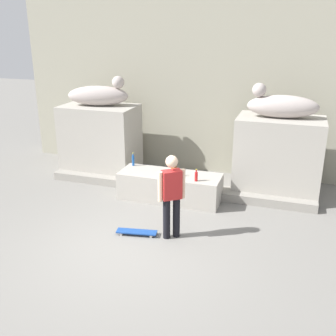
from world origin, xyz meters
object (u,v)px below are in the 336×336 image
at_px(statue_reclining_left, 99,95).
at_px(statue_reclining_right, 281,105).
at_px(skater, 172,193).
at_px(bottle_orange, 172,165).
at_px(bottle_brown, 175,171).
at_px(skateboard, 137,232).
at_px(bottle_blue, 133,160).
at_px(bottle_red, 196,176).

bearing_deg(statue_reclining_left, statue_reclining_right, -13.56).
distance_m(skater, bottle_orange, 2.04).
relative_size(statue_reclining_left, bottle_brown, 5.60).
xyz_separation_m(statue_reclining_right, skateboard, (-2.40, -2.95, -2.12)).
height_order(skateboard, bottle_orange, bottle_orange).
bearing_deg(bottle_orange, bottle_brown, -62.62).
xyz_separation_m(bottle_orange, bottle_blue, (-1.02, 0.03, 0.01)).
xyz_separation_m(bottle_brown, bottle_orange, (-0.18, 0.35, 0.00)).
bearing_deg(skater, bottle_blue, 91.93).
relative_size(bottle_brown, bottle_orange, 0.99).
height_order(skateboard, bottle_red, bottle_red).
xyz_separation_m(statue_reclining_left, bottle_brown, (2.47, -1.22, -1.42)).
xyz_separation_m(statue_reclining_left, statue_reclining_right, (4.62, -0.01, 0.00)).
height_order(statue_reclining_right, bottle_red, statue_reclining_right).
xyz_separation_m(bottle_red, bottle_brown, (-0.53, 0.14, 0.01)).
bearing_deg(skater, skateboard, 154.55).
bearing_deg(statue_reclining_right, bottle_red, 34.99).
bearing_deg(skater, statue_reclining_right, 20.93).
bearing_deg(statue_reclining_right, statue_reclining_left, -5.11).
bearing_deg(bottle_blue, statue_reclining_left, 146.47).
height_order(statue_reclining_right, skater, statue_reclining_right).
bearing_deg(bottle_brown, skateboard, -98.31).
height_order(statue_reclining_left, skateboard, statue_reclining_left).
distance_m(statue_reclining_right, bottle_red, 2.54).
distance_m(skateboard, bottle_red, 1.91).
distance_m(statue_reclining_right, bottle_brown, 2.84).
bearing_deg(statue_reclining_left, skater, -57.61).
bearing_deg(skateboard, bottle_blue, 104.25).
height_order(statue_reclining_left, bottle_brown, statue_reclining_left).
xyz_separation_m(bottle_red, bottle_orange, (-0.71, 0.49, 0.01)).
relative_size(skater, bottle_orange, 5.48).
distance_m(statue_reclining_right, bottle_orange, 2.85).
height_order(skater, bottle_orange, skater).
bearing_deg(statue_reclining_right, bottle_blue, 8.99).
relative_size(statue_reclining_right, bottle_brown, 5.45).
relative_size(skater, bottle_red, 6.00).
xyz_separation_m(statue_reclining_right, bottle_orange, (-2.32, -0.86, -1.42)).
bearing_deg(skater, bottle_orange, 69.69).
bearing_deg(bottle_brown, bottle_blue, 162.45).
xyz_separation_m(bottle_red, bottle_blue, (-1.73, 0.52, 0.02)).
bearing_deg(bottle_blue, skater, -50.54).
relative_size(statue_reclining_right, skater, 0.98).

